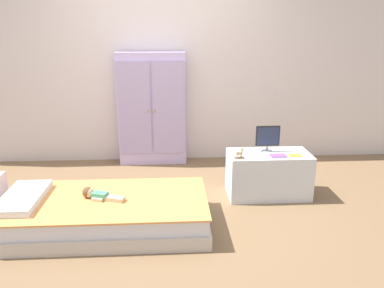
% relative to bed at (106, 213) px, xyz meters
% --- Properties ---
extents(ground_plane, '(10.00, 10.00, 0.02)m').
position_rel_bed_xyz_m(ground_plane, '(0.46, 0.27, -0.15)').
color(ground_plane, brown).
extents(back_wall, '(6.40, 0.05, 2.70)m').
position_rel_bed_xyz_m(back_wall, '(0.46, 1.85, 1.21)').
color(back_wall, silver).
rests_on(back_wall, ground_plane).
extents(bed, '(1.79, 0.90, 0.27)m').
position_rel_bed_xyz_m(bed, '(0.00, 0.00, 0.00)').
color(bed, beige).
rests_on(bed, ground_plane).
extents(pillow, '(0.32, 0.64, 0.06)m').
position_rel_bed_xyz_m(pillow, '(-0.69, 0.00, 0.17)').
color(pillow, silver).
rests_on(pillow, bed).
extents(doll, '(0.38, 0.20, 0.10)m').
position_rel_bed_xyz_m(doll, '(-0.08, 0.02, 0.18)').
color(doll, '#4CA375').
rests_on(doll, bed).
extents(wardrobe, '(0.85, 0.26, 1.42)m').
position_rel_bed_xyz_m(wardrobe, '(0.36, 1.69, 0.58)').
color(wardrobe, silver).
rests_on(wardrobe, ground_plane).
extents(tv_stand, '(0.83, 0.43, 0.47)m').
position_rel_bed_xyz_m(tv_stand, '(1.59, 0.58, 0.10)').
color(tv_stand, silver).
rests_on(tv_stand, ground_plane).
extents(tv_monitor, '(0.25, 0.10, 0.27)m').
position_rel_bed_xyz_m(tv_monitor, '(1.58, 0.66, 0.48)').
color(tv_monitor, '#99999E').
rests_on(tv_monitor, tv_stand).
extents(rocking_horse_toy, '(0.09, 0.04, 0.11)m').
position_rel_bed_xyz_m(rocking_horse_toy, '(1.26, 0.44, 0.38)').
color(rocking_horse_toy, '#8E6642').
rests_on(rocking_horse_toy, tv_stand).
extents(book_purple, '(0.16, 0.10, 0.01)m').
position_rel_bed_xyz_m(book_purple, '(1.66, 0.48, 0.34)').
color(book_purple, '#8E51B2').
rests_on(book_purple, tv_stand).
extents(book_yellow, '(0.12, 0.09, 0.01)m').
position_rel_bed_xyz_m(book_yellow, '(1.83, 0.48, 0.34)').
color(book_yellow, gold).
rests_on(book_yellow, tv_stand).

